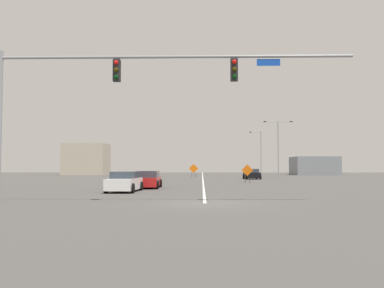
{
  "coord_description": "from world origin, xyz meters",
  "views": [
    {
      "loc": [
        -0.14,
        -20.18,
        1.73
      ],
      "look_at": [
        -1.2,
        26.33,
        4.13
      ],
      "focal_mm": 40.32,
      "sensor_mm": 36.0,
      "label": 1
    }
  ],
  "objects_px": {
    "street_lamp_near_left": "(278,144)",
    "car_red_mid": "(148,180)",
    "traffic_signal_assembly": "(121,83)",
    "construction_sign_left_lane": "(194,169)",
    "construction_sign_median_near": "(247,171)",
    "car_white_far": "(125,182)",
    "street_lamp_far_left": "(260,151)",
    "car_black_near": "(252,174)"
  },
  "relations": [
    {
      "from": "construction_sign_median_near",
      "to": "traffic_signal_assembly",
      "type": "bearing_deg",
      "value": -109.06
    },
    {
      "from": "traffic_signal_assembly",
      "to": "construction_sign_median_near",
      "type": "distance_m",
      "value": 26.63
    },
    {
      "from": "construction_sign_left_lane",
      "to": "construction_sign_median_near",
      "type": "height_order",
      "value": "construction_sign_left_lane"
    },
    {
      "from": "street_lamp_far_left",
      "to": "traffic_signal_assembly",
      "type": "bearing_deg",
      "value": -103.55
    },
    {
      "from": "street_lamp_near_left",
      "to": "car_black_near",
      "type": "bearing_deg",
      "value": -123.45
    },
    {
      "from": "car_red_mid",
      "to": "construction_sign_left_lane",
      "type": "bearing_deg",
      "value": 84.32
    },
    {
      "from": "construction_sign_left_lane",
      "to": "car_black_near",
      "type": "height_order",
      "value": "construction_sign_left_lane"
    },
    {
      "from": "street_lamp_near_left",
      "to": "car_white_far",
      "type": "relative_size",
      "value": 1.87
    },
    {
      "from": "construction_sign_median_near",
      "to": "car_white_far",
      "type": "height_order",
      "value": "construction_sign_median_near"
    },
    {
      "from": "street_lamp_far_left",
      "to": "car_white_far",
      "type": "xyz_separation_m",
      "value": [
        -16.35,
        -53.02,
        -3.98
      ]
    },
    {
      "from": "street_lamp_near_left",
      "to": "car_red_mid",
      "type": "bearing_deg",
      "value": -116.87
    },
    {
      "from": "traffic_signal_assembly",
      "to": "street_lamp_far_left",
      "type": "height_order",
      "value": "street_lamp_far_left"
    },
    {
      "from": "construction_sign_left_lane",
      "to": "car_black_near",
      "type": "xyz_separation_m",
      "value": [
        7.97,
        -6.75,
        -0.66
      ]
    },
    {
      "from": "construction_sign_median_near",
      "to": "car_black_near",
      "type": "distance_m",
      "value": 13.4
    },
    {
      "from": "traffic_signal_assembly",
      "to": "car_black_near",
      "type": "distance_m",
      "value": 39.82
    },
    {
      "from": "street_lamp_far_left",
      "to": "construction_sign_left_lane",
      "type": "bearing_deg",
      "value": -125.65
    },
    {
      "from": "traffic_signal_assembly",
      "to": "construction_sign_left_lane",
      "type": "relative_size",
      "value": 8.08
    },
    {
      "from": "traffic_signal_assembly",
      "to": "car_red_mid",
      "type": "height_order",
      "value": "traffic_signal_assembly"
    },
    {
      "from": "street_lamp_far_left",
      "to": "car_black_near",
      "type": "height_order",
      "value": "street_lamp_far_left"
    },
    {
      "from": "construction_sign_left_lane",
      "to": "construction_sign_median_near",
      "type": "relative_size",
      "value": 1.08
    },
    {
      "from": "construction_sign_left_lane",
      "to": "construction_sign_median_near",
      "type": "xyz_separation_m",
      "value": [
        5.98,
        -19.99,
        -0.08
      ]
    },
    {
      "from": "car_white_far",
      "to": "traffic_signal_assembly",
      "type": "bearing_deg",
      "value": -81.16
    },
    {
      "from": "traffic_signal_assembly",
      "to": "car_black_near",
      "type": "bearing_deg",
      "value": 74.48
    },
    {
      "from": "traffic_signal_assembly",
      "to": "car_red_mid",
      "type": "distance_m",
      "value": 14.9
    },
    {
      "from": "construction_sign_median_near",
      "to": "car_red_mid",
      "type": "distance_m",
      "value": 14.1
    },
    {
      "from": "traffic_signal_assembly",
      "to": "street_lamp_near_left",
      "type": "bearing_deg",
      "value": 71.22
    },
    {
      "from": "car_red_mid",
      "to": "car_black_near",
      "type": "relative_size",
      "value": 1.07
    },
    {
      "from": "street_lamp_far_left",
      "to": "car_red_mid",
      "type": "xyz_separation_m",
      "value": [
        -15.42,
        -48.01,
        -3.99
      ]
    },
    {
      "from": "street_lamp_far_left",
      "to": "street_lamp_near_left",
      "type": "bearing_deg",
      "value": -88.26
    },
    {
      "from": "street_lamp_near_left",
      "to": "construction_sign_left_lane",
      "type": "xyz_separation_m",
      "value": [
        -12.86,
        -0.64,
        -3.87
      ]
    },
    {
      "from": "construction_sign_median_near",
      "to": "car_white_far",
      "type": "distance_m",
      "value": 18.7
    },
    {
      "from": "construction_sign_left_lane",
      "to": "car_red_mid",
      "type": "bearing_deg",
      "value": -95.68
    },
    {
      "from": "car_red_mid",
      "to": "car_white_far",
      "type": "bearing_deg",
      "value": -100.6
    },
    {
      "from": "street_lamp_far_left",
      "to": "car_red_mid",
      "type": "relative_size",
      "value": 1.87
    },
    {
      "from": "street_lamp_near_left",
      "to": "car_red_mid",
      "type": "xyz_separation_m",
      "value": [
        -15.92,
        -31.43,
        -4.51
      ]
    },
    {
      "from": "car_red_mid",
      "to": "construction_sign_median_near",
      "type": "bearing_deg",
      "value": 50.05
    },
    {
      "from": "street_lamp_near_left",
      "to": "construction_sign_median_near",
      "type": "bearing_deg",
      "value": -108.44
    },
    {
      "from": "car_black_near",
      "to": "construction_sign_median_near",
      "type": "bearing_deg",
      "value": -98.57
    },
    {
      "from": "construction_sign_left_lane",
      "to": "construction_sign_median_near",
      "type": "distance_m",
      "value": 20.86
    },
    {
      "from": "construction_sign_median_near",
      "to": "car_black_near",
      "type": "relative_size",
      "value": 0.46
    },
    {
      "from": "street_lamp_near_left",
      "to": "construction_sign_median_near",
      "type": "xyz_separation_m",
      "value": [
        -6.88,
        -20.63,
        -3.95
      ]
    },
    {
      "from": "traffic_signal_assembly",
      "to": "car_red_mid",
      "type": "relative_size",
      "value": 3.76
    }
  ]
}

